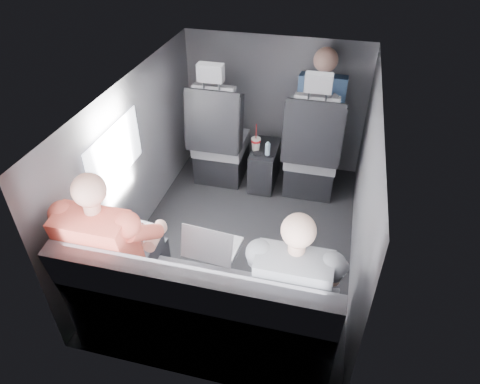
% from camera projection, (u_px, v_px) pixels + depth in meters
% --- Properties ---
extents(floor, '(2.60, 2.60, 0.00)m').
position_uv_depth(floor, '(243.00, 239.00, 3.67)').
color(floor, black).
rests_on(floor, ground).
extents(ceiling, '(2.60, 2.60, 0.00)m').
position_uv_depth(ceiling, '(244.00, 90.00, 2.87)').
color(ceiling, '#B2B2AD').
rests_on(ceiling, panel_back).
extents(panel_left, '(0.02, 2.60, 1.35)m').
position_uv_depth(panel_left, '(136.00, 159.00, 3.45)').
color(panel_left, '#56565B').
rests_on(panel_left, floor).
extents(panel_right, '(0.02, 2.60, 1.35)m').
position_uv_depth(panel_right, '(364.00, 191.00, 3.10)').
color(panel_right, '#56565B').
rests_on(panel_right, floor).
extents(panel_front, '(1.80, 0.02, 1.35)m').
position_uv_depth(panel_front, '(274.00, 104.00, 4.29)').
color(panel_front, '#56565B').
rests_on(panel_front, floor).
extents(panel_back, '(1.80, 0.02, 1.35)m').
position_uv_depth(panel_back, '(186.00, 307.00, 2.26)').
color(panel_back, '#56565B').
rests_on(panel_back, floor).
extents(side_window, '(0.02, 0.75, 0.42)m').
position_uv_depth(side_window, '(116.00, 154.00, 3.08)').
color(side_window, white).
rests_on(side_window, panel_left).
extents(seatbelt, '(0.35, 0.11, 0.59)m').
position_uv_depth(seatbelt, '(314.00, 126.00, 3.63)').
color(seatbelt, black).
rests_on(seatbelt, front_seat_right).
extents(front_seat_left, '(0.52, 0.58, 1.26)m').
position_uv_depth(front_seat_left, '(219.00, 144.00, 4.18)').
color(front_seat_left, black).
rests_on(front_seat_left, floor).
extents(front_seat_right, '(0.52, 0.58, 1.26)m').
position_uv_depth(front_seat_right, '(311.00, 156.00, 4.00)').
color(front_seat_right, black).
rests_on(front_seat_right, floor).
extents(center_console, '(0.24, 0.48, 0.41)m').
position_uv_depth(center_console, '(264.00, 165.00, 4.24)').
color(center_console, black).
rests_on(center_console, floor).
extents(rear_bench, '(1.60, 0.57, 0.92)m').
position_uv_depth(rear_bench, '(204.00, 315.00, 2.66)').
color(rear_bench, '#59595D').
rests_on(rear_bench, floor).
extents(soda_cup, '(0.09, 0.09, 0.27)m').
position_uv_depth(soda_cup, '(256.00, 143.00, 4.06)').
color(soda_cup, white).
rests_on(soda_cup, center_console).
extents(water_bottle, '(0.05, 0.05, 0.14)m').
position_uv_depth(water_bottle, '(268.00, 149.00, 3.98)').
color(water_bottle, '#99BACF').
rests_on(water_bottle, center_console).
extents(laptop_white, '(0.35, 0.34, 0.24)m').
position_uv_depth(laptop_white, '(130.00, 232.00, 2.80)').
color(laptop_white, white).
rests_on(laptop_white, passenger_rear_left).
extents(laptop_silver, '(0.35, 0.32, 0.24)m').
position_uv_depth(laptop_silver, '(211.00, 244.00, 2.70)').
color(laptop_silver, '#BCBCC2').
rests_on(laptop_silver, rear_bench).
extents(laptop_black, '(0.30, 0.27, 0.22)m').
position_uv_depth(laptop_black, '(291.00, 259.00, 2.61)').
color(laptop_black, black).
rests_on(laptop_black, passenger_rear_right).
extents(passenger_rear_left, '(0.53, 0.65, 1.27)m').
position_uv_depth(passenger_rear_left, '(115.00, 249.00, 2.65)').
color(passenger_rear_left, '#302F34').
rests_on(passenger_rear_left, rear_bench).
extents(passenger_rear_right, '(0.50, 0.62, 1.22)m').
position_uv_depth(passenger_rear_right, '(294.00, 285.00, 2.44)').
color(passenger_rear_right, '#324970').
rests_on(passenger_rear_right, rear_bench).
extents(passenger_front_right, '(0.43, 0.43, 0.91)m').
position_uv_depth(passenger_front_right, '(320.00, 109.00, 3.99)').
color(passenger_front_right, '#324970').
rests_on(passenger_front_right, front_seat_right).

